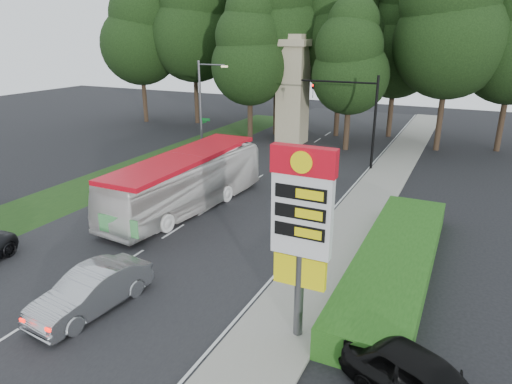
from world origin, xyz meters
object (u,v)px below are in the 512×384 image
at_px(monument, 293,90).
at_px(sedan_silver, 91,291).
at_px(streetlight_signs, 203,105).
at_px(transit_bus, 186,183).
at_px(gas_station_pylon, 302,219).
at_px(traffic_signal_mast, 358,109).
at_px(parked_car_black, 423,383).

height_order(monument, sedan_silver, monument).
xyz_separation_m(streetlight_signs, monument, (4.99, 7.99, 0.67)).
bearing_deg(streetlight_signs, transit_bus, -62.95).
relative_size(gas_station_pylon, traffic_signal_mast, 0.95).
relative_size(traffic_signal_mast, sedan_silver, 1.45).
bearing_deg(transit_bus, traffic_signal_mast, 69.00).
height_order(traffic_signal_mast, sedan_silver, traffic_signal_mast).
bearing_deg(parked_car_black, streetlight_signs, 68.33).
height_order(gas_station_pylon, parked_car_black, gas_station_pylon).
relative_size(traffic_signal_mast, monument, 0.72).
bearing_deg(sedan_silver, monument, 102.52).
bearing_deg(transit_bus, streetlight_signs, 123.23).
height_order(transit_bus, parked_car_black, transit_bus).
bearing_deg(streetlight_signs, gas_station_pylon, -51.04).
relative_size(traffic_signal_mast, streetlight_signs, 0.90).
relative_size(transit_bus, sedan_silver, 2.44).
height_order(monument, transit_bus, monument).
height_order(gas_station_pylon, transit_bus, gas_station_pylon).
distance_m(gas_station_pylon, parked_car_black, 5.82).
height_order(gas_station_pylon, monument, monument).
distance_m(gas_station_pylon, traffic_signal_mast, 22.29).
xyz_separation_m(traffic_signal_mast, monument, (-7.68, 6.00, 0.43)).
bearing_deg(gas_station_pylon, parked_car_black, -19.16).
height_order(traffic_signal_mast, streetlight_signs, streetlight_signs).
distance_m(gas_station_pylon, transit_bus, 13.79).
xyz_separation_m(gas_station_pylon, parked_car_black, (4.30, -1.49, -3.62)).
distance_m(traffic_signal_mast, parked_car_black, 25.06).
bearing_deg(parked_car_black, traffic_signal_mast, 43.13).
bearing_deg(traffic_signal_mast, transit_bus, -117.19).
bearing_deg(gas_station_pylon, monument, 111.80).
xyz_separation_m(monument, sedan_silver, (3.50, -29.86, -4.29)).
distance_m(streetlight_signs, monument, 9.44).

